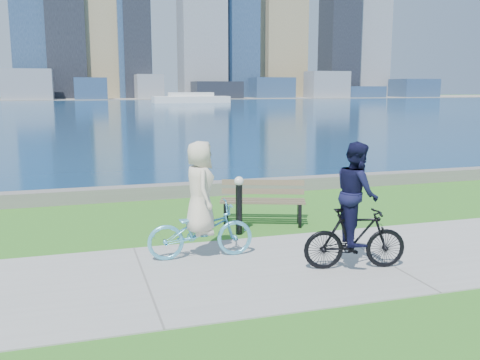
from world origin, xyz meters
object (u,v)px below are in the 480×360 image
object	(u,v)px
park_bench	(263,198)
cyclist_man	(356,216)
cyclist_woman	(200,215)
bollard_lamp	(239,201)

from	to	relation	value
park_bench	cyclist_man	xyz separation A→B (m)	(0.43, -3.24, 0.32)
park_bench	cyclist_woman	size ratio (longest dim) A/B	0.94
park_bench	cyclist_woman	bearing A→B (deg)	-113.24
park_bench	cyclist_man	bearing A→B (deg)	-62.21
park_bench	cyclist_man	size ratio (longest dim) A/B	0.92
bollard_lamp	cyclist_woman	world-z (taller)	cyclist_woman
bollard_lamp	cyclist_woman	xyz separation A→B (m)	(-1.09, -1.27, 0.09)
bollard_lamp	cyclist_man	bearing A→B (deg)	-65.49
bollard_lamp	cyclist_woman	distance (m)	1.68
park_bench	cyclist_man	distance (m)	3.28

